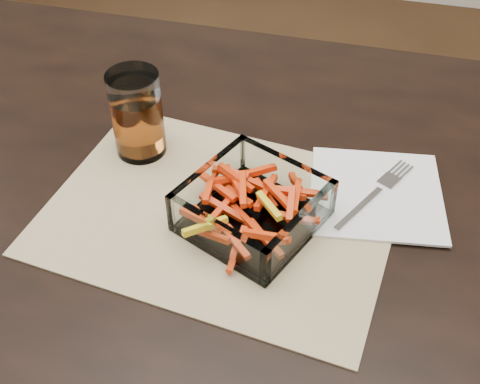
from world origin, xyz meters
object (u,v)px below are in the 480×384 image
(tumbler, at_px, (137,117))
(fork, at_px, (376,192))
(dining_table, at_px, (276,247))
(glass_bowl, at_px, (253,209))

(tumbler, xyz_separation_m, fork, (0.35, -0.01, -0.05))
(dining_table, bearing_deg, tumbler, 164.29)
(glass_bowl, height_order, fork, glass_bowl)
(dining_table, xyz_separation_m, glass_bowl, (-0.03, -0.04, 0.12))
(dining_table, relative_size, tumbler, 12.38)
(dining_table, distance_m, fork, 0.17)
(dining_table, xyz_separation_m, fork, (0.13, 0.05, 0.10))
(glass_bowl, xyz_separation_m, tumbler, (-0.19, 0.10, 0.03))
(fork, bearing_deg, glass_bowl, -121.16)
(dining_table, xyz_separation_m, tumbler, (-0.22, 0.06, 0.15))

